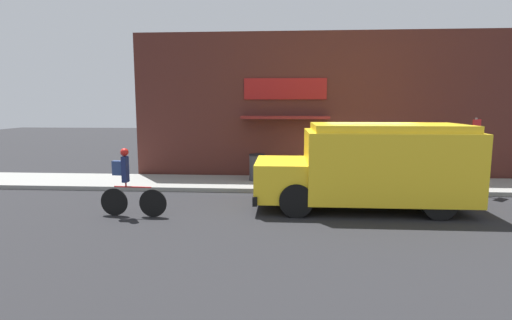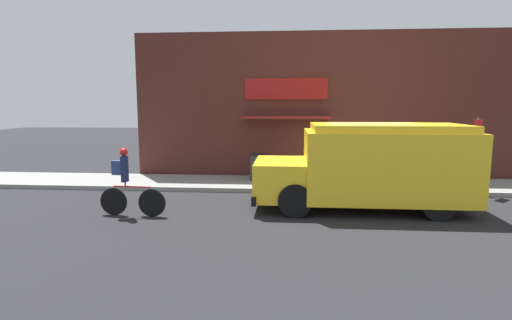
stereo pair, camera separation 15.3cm
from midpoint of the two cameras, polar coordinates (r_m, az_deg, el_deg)
The scene contains 7 objects.
ground_plane at distance 13.01m, azimuth 15.61°, elevation -4.85°, with size 70.00×70.00×0.00m, color #232326.
sidewalk at distance 14.16m, azimuth 14.70°, elevation -3.50°, with size 28.00×2.42×0.14m.
storefront at distance 15.25m, azimuth 13.95°, elevation 7.39°, with size 16.39×0.90×5.46m.
school_bus at distance 11.17m, azimuth 16.50°, elevation -0.72°, with size 5.66×2.78×2.30m.
cyclist at distance 10.58m, azimuth -17.48°, elevation -3.34°, with size 1.73×0.21×1.74m.
stop_sign_post at distance 14.14m, azimuth 29.27°, elevation 2.24°, with size 0.45×0.45×2.26m.
trash_bin at distance 14.13m, azimuth 0.60°, elevation -1.05°, with size 0.58×0.58×0.93m.
Camera 2 is at (-2.41, -12.46, 2.81)m, focal length 28.00 mm.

